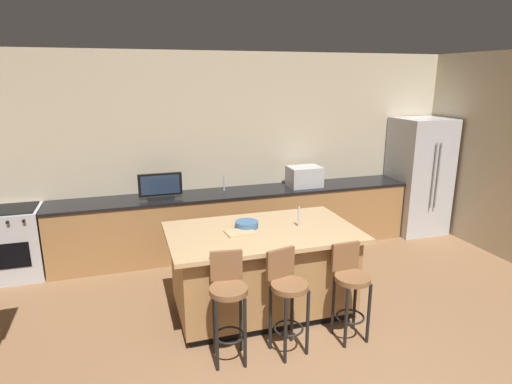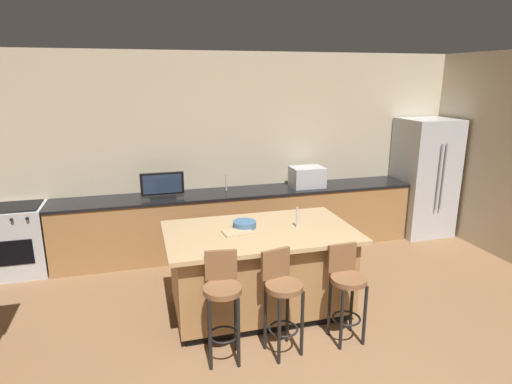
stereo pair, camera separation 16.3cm
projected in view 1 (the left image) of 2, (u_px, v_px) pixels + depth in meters
name	position (u px, v px, depth m)	size (l,w,h in m)	color
wall_back	(232.00, 151.00, 6.36)	(7.40, 0.12, 2.83)	beige
counter_back	(239.00, 221.00, 6.26)	(5.18, 0.62, 0.89)	#9E7042
kitchen_island	(262.00, 270.00, 4.62)	(1.98, 1.17, 0.93)	black
refrigerator	(418.00, 176.00, 6.94)	(0.81, 0.78, 1.85)	#B7BABF
range_oven	(10.00, 243.00, 5.40)	(0.78, 0.63, 0.91)	#B7BABF
microwave	(304.00, 177.00, 6.40)	(0.48, 0.36, 0.30)	#B7BABF
tv_monitor	(160.00, 187.00, 5.74)	(0.58, 0.16, 0.35)	black
sink_faucet_back	(224.00, 183.00, 6.15)	(0.02, 0.02, 0.24)	#B2B2B7
sink_faucet_island	(299.00, 217.00, 4.59)	(0.02, 0.02, 0.22)	#B2B2B7
bar_stool_left	(228.00, 298.00, 3.77)	(0.34, 0.35, 1.00)	brown
bar_stool_center	(287.00, 293.00, 3.89)	(0.35, 0.37, 0.98)	brown
bar_stool_right	(350.00, 284.00, 4.11)	(0.34, 0.34, 0.95)	brown
fruit_bowl	(247.00, 225.00, 4.56)	(0.25, 0.25, 0.07)	#3F668C
cell_phone	(244.00, 229.00, 4.53)	(0.07, 0.15, 0.01)	black
cutting_board	(240.00, 232.00, 4.41)	(0.30, 0.21, 0.02)	tan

